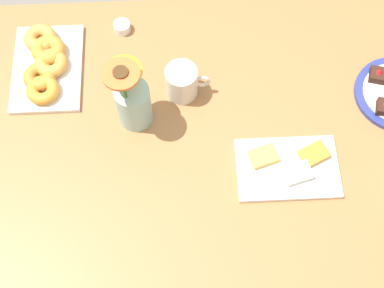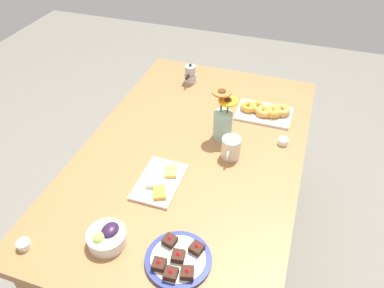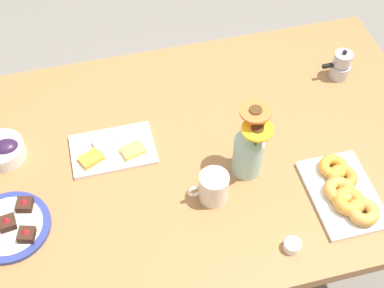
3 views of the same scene
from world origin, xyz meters
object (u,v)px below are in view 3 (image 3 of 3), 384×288
Objects in this scene: croissant_platter at (345,192)px; flower_vase at (249,151)px; coffee_mug at (213,187)px; jam_cup_berry at (292,246)px; dining_table at (192,168)px; grape_bowl at (2,150)px; cheese_platter at (112,150)px; dessert_plate at (8,226)px; moka_pot at (341,66)px.

croissant_platter is 0.30m from flower_vase.
jam_cup_berry is at bearing 127.57° from coffee_mug.
dining_table is at bearing -64.93° from jam_cup_berry.
croissant_platter is at bearing 157.58° from grape_bowl.
flower_vase reaches higher than cheese_platter.
coffee_mug is 0.59m from dessert_plate.
croissant_platter reaches higher than cheese_platter.
coffee_mug is 0.15m from flower_vase.
grape_bowl is at bearing -12.62° from dining_table.
coffee_mug is at bearing 137.51° from cheese_platter.
cheese_platter is (0.24, -0.06, 0.10)m from dining_table.
grape_bowl reaches higher than dessert_plate.
dining_table is at bearing 167.38° from grape_bowl.
grape_bowl is 2.94× the size of jam_cup_berry.
croissant_platter is 0.97m from dessert_plate.
coffee_mug is 0.42× the size of croissant_platter.
dining_table is at bearing -34.52° from croissant_platter.
flower_vase is at bearing 156.88° from cheese_platter.
cheese_platter is 1.12× the size of dessert_plate.
moka_pot reaches higher than dessert_plate.
coffee_mug is at bearing 95.89° from dining_table.
cheese_platter is at bearing -23.12° from flower_vase.
dining_table is 5.58× the size of croissant_platter.
cheese_platter is (-0.33, 0.07, -0.02)m from grape_bowl.
grape_bowl reaches higher than cheese_platter.
coffee_mug is at bearing 176.23° from dessert_plate.
moka_pot is (-0.57, -0.38, -0.00)m from coffee_mug.
jam_cup_berry is 0.80m from dessert_plate.
croissant_platter and dessert_plate have the same top height.
flower_vase is at bearing 144.39° from dining_table.
cheese_platter is at bearing 168.56° from grape_bowl.
dining_table is at bearing 165.80° from cheese_platter.
cheese_platter is (0.26, -0.24, -0.04)m from coffee_mug.
jam_cup_berry is (-0.76, 0.52, -0.01)m from grape_bowl.
coffee_mug is at bearing 29.89° from flower_vase.
dessert_plate reaches higher than jam_cup_berry.
croissant_platter is 5.97× the size of jam_cup_berry.
jam_cup_berry is (-0.18, 0.39, 0.10)m from dining_table.
jam_cup_berry is at bearing 115.07° from dining_table.
flower_vase reaches higher than croissant_platter.
moka_pot reaches higher than dining_table.
dessert_plate is at bearing -3.77° from coffee_mug.
cheese_platter is at bearing -148.32° from dessert_plate.
dining_table is 0.49m from croissant_platter.
dining_table is 0.23m from coffee_mug.
dining_table is at bearing -35.61° from flower_vase.
cheese_platter is 0.91× the size of croissant_platter.
dining_table is 13.45× the size of moka_pot.
jam_cup_berry is 0.21× the size of dessert_plate.
dessert_plate is at bearing 13.77° from dining_table.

